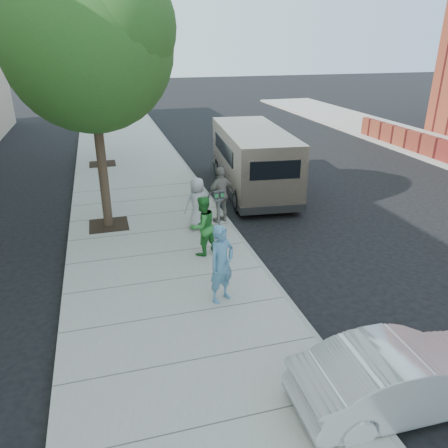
{
  "coord_description": "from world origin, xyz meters",
  "views": [
    {
      "loc": [
        -2.26,
        -10.8,
        5.58
      ],
      "look_at": [
        0.62,
        -0.67,
        1.1
      ],
      "focal_mm": 35.0,
      "sensor_mm": 36.0,
      "label": 1
    }
  ],
  "objects_px": {
    "person_gray_shirt": "(198,204)",
    "person_striped_polo": "(221,195)",
    "tree_near": "(90,40)",
    "tree_far": "(92,56)",
    "person_green_shirt": "(203,226)",
    "parking_meter": "(219,204)",
    "person_officer": "(222,264)",
    "sedan": "(403,376)",
    "van": "(252,159)"
  },
  "relations": [
    {
      "from": "tree_far",
      "to": "person_gray_shirt",
      "type": "distance_m",
      "value": 9.83
    },
    {
      "from": "person_officer",
      "to": "person_striped_polo",
      "type": "distance_m",
      "value": 4.58
    },
    {
      "from": "tree_near",
      "to": "tree_far",
      "type": "height_order",
      "value": "tree_near"
    },
    {
      "from": "tree_far",
      "to": "parking_meter",
      "type": "relative_size",
      "value": 4.48
    },
    {
      "from": "tree_near",
      "to": "tree_far",
      "type": "relative_size",
      "value": 1.16
    },
    {
      "from": "person_green_shirt",
      "to": "sedan",
      "type": "bearing_deg",
      "value": 81.43
    },
    {
      "from": "person_green_shirt",
      "to": "person_gray_shirt",
      "type": "height_order",
      "value": "person_green_shirt"
    },
    {
      "from": "tree_far",
      "to": "person_green_shirt",
      "type": "distance_m",
      "value": 11.32
    },
    {
      "from": "tree_near",
      "to": "person_gray_shirt",
      "type": "bearing_deg",
      "value": -21.27
    },
    {
      "from": "person_green_shirt",
      "to": "person_striped_polo",
      "type": "xyz_separation_m",
      "value": [
        1.09,
        2.07,
        0.08
      ]
    },
    {
      "from": "parking_meter",
      "to": "sedan",
      "type": "bearing_deg",
      "value": -82.5
    },
    {
      "from": "parking_meter",
      "to": "van",
      "type": "relative_size",
      "value": 0.21
    },
    {
      "from": "tree_far",
      "to": "sedan",
      "type": "xyz_separation_m",
      "value": [
        4.25,
        -16.33,
        -4.28
      ]
    },
    {
      "from": "tree_near",
      "to": "person_green_shirt",
      "type": "height_order",
      "value": "tree_near"
    },
    {
      "from": "person_green_shirt",
      "to": "person_striped_polo",
      "type": "distance_m",
      "value": 2.34
    },
    {
      "from": "van",
      "to": "person_green_shirt",
      "type": "xyz_separation_m",
      "value": [
        -3.2,
        -5.15,
        -0.32
      ]
    },
    {
      "from": "parking_meter",
      "to": "tree_near",
      "type": "bearing_deg",
      "value": 146.1
    },
    {
      "from": "tree_near",
      "to": "person_officer",
      "type": "bearing_deg",
      "value": -66.23
    },
    {
      "from": "tree_far",
      "to": "person_striped_polo",
      "type": "distance_m",
      "value": 9.76
    },
    {
      "from": "tree_near",
      "to": "parking_meter",
      "type": "bearing_deg",
      "value": -31.52
    },
    {
      "from": "person_officer",
      "to": "parking_meter",
      "type": "bearing_deg",
      "value": 47.89
    },
    {
      "from": "parking_meter",
      "to": "person_gray_shirt",
      "type": "distance_m",
      "value": 1.0
    },
    {
      "from": "parking_meter",
      "to": "person_gray_shirt",
      "type": "height_order",
      "value": "person_gray_shirt"
    },
    {
      "from": "person_gray_shirt",
      "to": "tree_near",
      "type": "bearing_deg",
      "value": -32.13
    },
    {
      "from": "tree_near",
      "to": "person_gray_shirt",
      "type": "height_order",
      "value": "tree_near"
    },
    {
      "from": "tree_near",
      "to": "tree_far",
      "type": "xyz_separation_m",
      "value": [
        -0.0,
        7.6,
        -0.66
      ]
    },
    {
      "from": "tree_far",
      "to": "person_striped_polo",
      "type": "bearing_deg",
      "value": -67.37
    },
    {
      "from": "person_green_shirt",
      "to": "person_officer",
      "type": "bearing_deg",
      "value": 60.92
    },
    {
      "from": "person_green_shirt",
      "to": "tree_near",
      "type": "bearing_deg",
      "value": -75.47
    },
    {
      "from": "tree_near",
      "to": "parking_meter",
      "type": "relative_size",
      "value": 5.19
    },
    {
      "from": "person_officer",
      "to": "person_gray_shirt",
      "type": "relative_size",
      "value": 1.11
    },
    {
      "from": "person_gray_shirt",
      "to": "person_striped_polo",
      "type": "height_order",
      "value": "person_striped_polo"
    },
    {
      "from": "tree_far",
      "to": "sedan",
      "type": "distance_m",
      "value": 17.41
    },
    {
      "from": "person_gray_shirt",
      "to": "person_striped_polo",
      "type": "bearing_deg",
      "value": -168.93
    },
    {
      "from": "tree_near",
      "to": "person_striped_polo",
      "type": "distance_m",
      "value": 5.71
    },
    {
      "from": "sedan",
      "to": "person_striped_polo",
      "type": "bearing_deg",
      "value": 6.65
    },
    {
      "from": "sedan",
      "to": "person_officer",
      "type": "height_order",
      "value": "person_officer"
    },
    {
      "from": "person_officer",
      "to": "van",
      "type": "bearing_deg",
      "value": 38.23
    },
    {
      "from": "van",
      "to": "tree_near",
      "type": "bearing_deg",
      "value": -150.78
    },
    {
      "from": "tree_far",
      "to": "person_gray_shirt",
      "type": "xyz_separation_m",
      "value": [
        2.62,
        -8.62,
        -3.92
      ]
    },
    {
      "from": "tree_far",
      "to": "person_striped_polo",
      "type": "relative_size",
      "value": 3.59
    },
    {
      "from": "parking_meter",
      "to": "person_officer",
      "type": "bearing_deg",
      "value": -106.63
    },
    {
      "from": "parking_meter",
      "to": "person_officer",
      "type": "xyz_separation_m",
      "value": [
        -0.82,
        -3.22,
        -0.15
      ]
    },
    {
      "from": "person_officer",
      "to": "person_gray_shirt",
      "type": "bearing_deg",
      "value": 56.9
    },
    {
      "from": "tree_near",
      "to": "sedan",
      "type": "height_order",
      "value": "tree_near"
    },
    {
      "from": "person_gray_shirt",
      "to": "person_striped_polo",
      "type": "distance_m",
      "value": 0.9
    },
    {
      "from": "tree_near",
      "to": "person_officer",
      "type": "xyz_separation_m",
      "value": [
        2.24,
        -5.1,
        -4.49
      ]
    },
    {
      "from": "tree_near",
      "to": "sedan",
      "type": "bearing_deg",
      "value": -64.01
    },
    {
      "from": "person_striped_polo",
      "to": "person_officer",
      "type": "bearing_deg",
      "value": 53.19
    },
    {
      "from": "person_officer",
      "to": "tree_far",
      "type": "bearing_deg",
      "value": 72.16
    }
  ]
}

